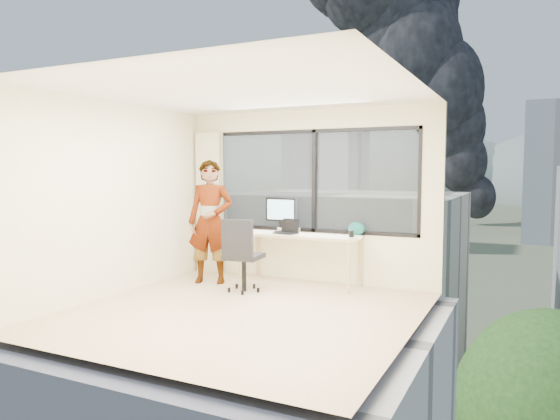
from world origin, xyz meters
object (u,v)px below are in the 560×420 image
Objects in this scene: monitor at (281,215)px; game_console at (289,229)px; person at (210,222)px; handbag at (356,229)px; laptop at (286,227)px; desk at (299,259)px; chair at (244,254)px.

game_console is at bearing 46.30° from monitor.
person is 2.16m from handbag.
laptop reaches higher than game_console.
handbag is (1.06, 0.04, 0.06)m from game_console.
handbag is (0.80, 0.22, 0.47)m from desk.
chair is at bearing -39.31° from person.
laptop is (1.05, 0.43, -0.07)m from person.
handbag is (0.99, 0.28, -0.00)m from laptop.
laptop is 1.29× the size of handbag.
game_console is (0.09, 0.08, -0.23)m from monitor.
chair reaches higher than laptop.
chair is at bearing -104.22° from laptop.
handbag is (2.04, 0.71, -0.07)m from person.
chair is at bearing -93.76° from monitor.
laptop is at bearing 59.96° from chair.
chair is 0.57× the size of person.
laptop is at bearing -61.98° from game_console.
chair is 3.83× the size of game_console.
person is 3.49× the size of monitor.
handbag is (1.31, 0.99, 0.32)m from chair.
desk is 0.74m from monitor.
person is at bearing 153.73° from chair.
handbag reaches higher than desk.
monitor reaches higher than handbag.
laptop is 1.03m from handbag.
chair is at bearing -123.47° from desk.
handbag reaches higher than game_console.
desk is 0.98× the size of person.
desk is 0.51m from laptop.
monitor is 0.26m from game_console.
game_console is 1.06m from handbag.
person reaches higher than chair.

